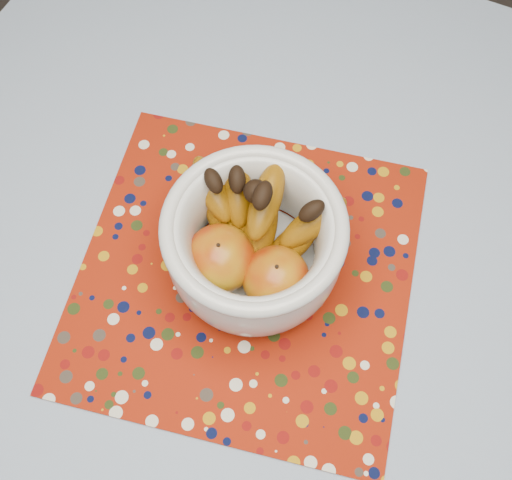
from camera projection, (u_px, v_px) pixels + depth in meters
table at (280, 320)px, 0.90m from camera, size 1.20×1.20×0.75m
tablecloth at (283, 303)px, 0.82m from camera, size 1.32×1.32×0.01m
placemat at (246, 274)px, 0.83m from camera, size 0.54×0.54×0.00m
fruit_bowl at (253, 236)px, 0.77m from camera, size 0.27×0.23×0.17m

